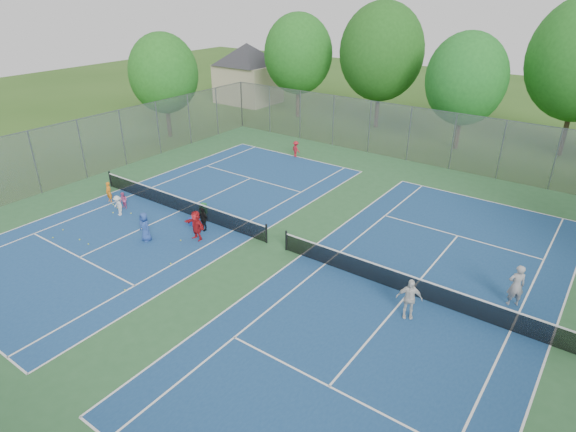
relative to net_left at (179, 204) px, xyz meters
The scene contains 36 objects.
ground 7.01m from the net_left, ahead, with size 120.00×120.00×0.00m, color #2F561B.
court_pad 7.01m from the net_left, ahead, with size 32.00×32.00×0.01m, color #2C5D33.
court_left 0.44m from the net_left, ahead, with size 10.97×23.77×0.01m, color navy.
court_right 14.01m from the net_left, ahead, with size 10.97×23.77×0.01m, color navy.
net_left is the anchor object (origin of this frame).
net_right 14.00m from the net_left, ahead, with size 12.87×0.10×0.91m, color black.
fence_north 17.53m from the net_left, 66.37° to the left, with size 32.00×0.10×4.00m, color gray.
fence_west 9.13m from the net_left, behind, with size 32.00×0.10×4.00m, color gray.
house 28.55m from the net_left, 122.01° to the left, with size 11.03×11.03×7.30m.
tree_nw 23.72m from the net_left, 107.65° to the left, with size 6.40×6.40×9.58m.
tree_nl 23.81m from the net_left, 87.51° to the left, with size 7.20×7.20×10.69m.
tree_nc 23.38m from the net_left, 66.80° to the left, with size 6.00×6.00×8.85m.
tree_side_w 16.34m from the net_left, 140.19° to the left, with size 5.60×5.60×8.47m.
ball_crate 1.95m from the net_left, 20.63° to the right, with size 0.40×0.40×0.34m, color #1843B8.
ball_hopper 1.49m from the net_left, 22.27° to the left, with size 0.32×0.32×0.63m, color #258A3A.
student_a 4.65m from the net_left, 161.11° to the right, with size 0.46×0.30×1.26m, color orange.
student_b 3.31m from the net_left, 150.93° to the right, with size 0.49×0.38×1.00m, color #D25189.
student_c 3.34m from the net_left, 135.47° to the right, with size 0.77×0.44×1.19m, color silver.
student_d 2.94m from the net_left, 16.77° to the right, with size 0.76×0.32×1.30m, color black.
student_e 3.60m from the net_left, 69.91° to the right, with size 0.76×0.49×1.55m, color #274690.
student_f 3.72m from the net_left, 28.63° to the right, with size 1.48×0.47×1.59m, color red.
child_far_baseline 11.84m from the net_left, 90.46° to the left, with size 0.80×0.46×1.23m, color #AF1925.
instructor 17.83m from the net_left, ahead, with size 0.68×0.45×1.87m, color gray.
teen_court_b 14.65m from the net_left, ahead, with size 1.01×0.42×1.73m, color silver.
tennis_ball_0 6.22m from the net_left, 121.37° to the right, with size 0.07×0.07×0.07m, color gold.
tennis_ball_1 3.68m from the net_left, 41.79° to the right, with size 0.07×0.07×0.07m, color #CAD431.
tennis_ball_2 8.00m from the net_left, 59.31° to the right, with size 0.07×0.07×0.07m, color #ADC32D.
tennis_ball_3 2.68m from the net_left, 86.80° to the right, with size 0.07×0.07×0.07m, color yellow.
tennis_ball_4 3.78m from the net_left, 139.86° to the right, with size 0.07×0.07×0.07m, color yellow.
tennis_ball_5 5.89m from the net_left, 46.67° to the right, with size 0.07×0.07×0.07m, color #ADC12D.
tennis_ball_6 5.48m from the net_left, 98.01° to the right, with size 0.07×0.07×0.07m, color #A7C22D.
tennis_ball_7 5.63m from the net_left, 105.95° to the right, with size 0.07×0.07×0.07m, color #B9D932.
tennis_ball_8 3.75m from the net_left, 149.69° to the right, with size 0.07×0.07×0.07m, color #ACCB2F.
tennis_ball_9 2.75m from the net_left, 136.30° to the right, with size 0.07×0.07×0.07m, color #C4D631.
tennis_ball_10 4.19m from the net_left, 155.61° to the right, with size 0.07×0.07×0.07m, color #D8F438.
tennis_ball_11 6.73m from the net_left, 115.02° to the right, with size 0.07×0.07×0.07m, color #B6CE2F.
Camera 1 is at (12.75, -16.64, 11.87)m, focal length 30.00 mm.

